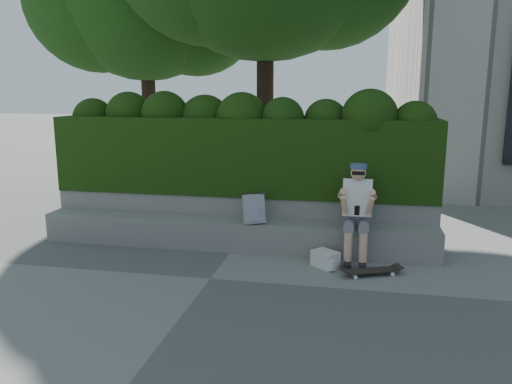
% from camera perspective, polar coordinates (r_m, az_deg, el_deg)
% --- Properties ---
extents(ground, '(80.00, 80.00, 0.00)m').
position_cam_1_polar(ground, '(6.51, -5.24, -9.83)').
color(ground, slate).
rests_on(ground, ground).
extents(bench_ledge, '(6.00, 0.45, 0.45)m').
position_cam_1_polar(bench_ledge, '(7.58, -2.61, -4.88)').
color(bench_ledge, gray).
rests_on(bench_ledge, ground).
extents(planter_wall, '(6.00, 0.50, 0.75)m').
position_cam_1_polar(planter_wall, '(7.99, -1.81, -2.90)').
color(planter_wall, gray).
rests_on(planter_wall, ground).
extents(hedge, '(6.00, 1.00, 1.20)m').
position_cam_1_polar(hedge, '(8.02, -1.49, 4.26)').
color(hedge, black).
rests_on(hedge, planter_wall).
extents(person, '(0.40, 0.76, 1.38)m').
position_cam_1_polar(person, '(7.06, 11.45, -1.91)').
color(person, slate).
rests_on(person, ground).
extents(skateboard, '(0.74, 0.45, 0.08)m').
position_cam_1_polar(skateboard, '(6.74, 13.08, -8.76)').
color(skateboard, black).
rests_on(skateboard, ground).
extents(backpack_plaid, '(0.33, 0.28, 0.43)m').
position_cam_1_polar(backpack_plaid, '(7.30, -0.25, -1.94)').
color(backpack_plaid, silver).
rests_on(backpack_plaid, bench_ledge).
extents(backpack_ground, '(0.42, 0.40, 0.22)m').
position_cam_1_polar(backpack_ground, '(6.93, 7.93, -7.59)').
color(backpack_ground, silver).
rests_on(backpack_ground, ground).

